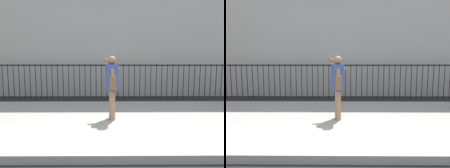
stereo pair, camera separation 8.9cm
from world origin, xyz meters
TOP-DOWN VIEW (x-y plane):
  - ground_plane at (0.00, 0.00)m, footprint 60.00×60.00m
  - sidewalk at (0.00, 2.20)m, footprint 28.00×4.40m
  - building_facade at (0.00, 8.50)m, footprint 28.00×4.00m
  - iron_fence at (0.00, 5.90)m, footprint 12.03×0.04m
  - pedestrian_on_phone at (0.08, 2.00)m, footprint 0.48×0.66m

SIDE VIEW (x-z plane):
  - ground_plane at x=0.00m, z-range 0.00..0.00m
  - sidewalk at x=0.00m, z-range 0.00..0.15m
  - iron_fence at x=0.00m, z-range 0.22..1.82m
  - pedestrian_on_phone at x=0.08m, z-range 0.28..1.93m
  - building_facade at x=0.00m, z-range 0.00..9.38m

